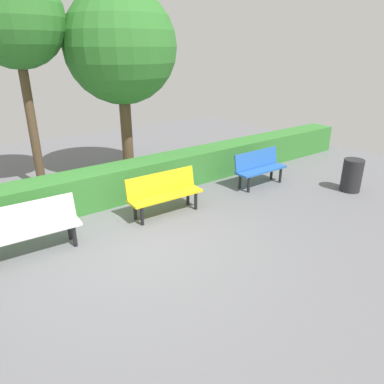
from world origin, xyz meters
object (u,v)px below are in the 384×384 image
tree_near (121,48)px  trash_bin (352,175)px  bench_yellow (164,192)px  tree_mid (14,19)px  bench_white (28,226)px  bench_blue (259,167)px

tree_near → trash_bin: bearing=132.4°
bench_yellow → trash_bin: bearing=161.1°
tree_mid → trash_bin: tree_mid is taller
bench_yellow → bench_white: 2.64m
trash_bin → bench_yellow: bearing=-20.5°
trash_bin → bench_blue: bearing=-47.1°
tree_near → tree_mid: size_ratio=0.94×
bench_white → tree_mid: size_ratio=0.34×
tree_near → tree_mid: (2.15, -0.48, 0.56)m
tree_near → trash_bin: size_ratio=5.85×
bench_blue → bench_yellow: 2.80m
bench_yellow → trash_bin: (-4.29, 1.60, -0.09)m
tree_near → tree_mid: tree_mid is taller
tree_mid → tree_near: bearing=167.4°
bench_white → tree_mid: bearing=-105.5°
bench_yellow → tree_near: size_ratio=0.35×
bench_blue → trash_bin: (-1.49, 1.61, -0.09)m
bench_yellow → tree_mid: bearing=-59.7°
bench_blue → tree_near: tree_near is taller
bench_white → trash_bin: 7.12m
bench_yellow → bench_white: bearing=0.8°
bench_blue → tree_near: (2.31, -2.55, 2.75)m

